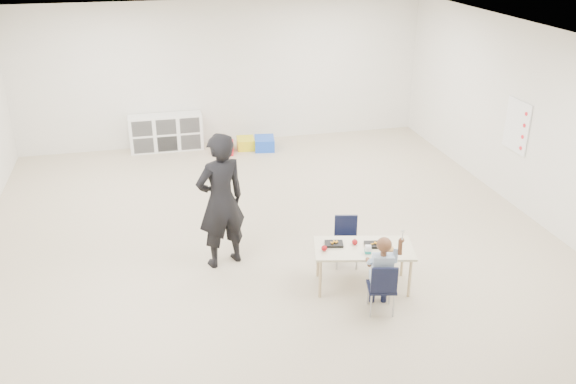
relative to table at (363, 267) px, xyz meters
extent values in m
plane|color=beige|center=(-0.86, 1.26, -0.28)|extent=(9.00, 9.00, 0.00)
plane|color=white|center=(-0.86, 1.26, 2.52)|extent=(9.00, 9.00, 0.00)
cube|color=white|center=(-0.86, 5.76, 1.12)|extent=(8.00, 0.02, 2.80)
cube|color=white|center=(3.14, 1.26, 1.12)|extent=(0.02, 9.00, 2.80)
cube|color=beige|center=(0.00, 0.00, 0.25)|extent=(1.29, 0.84, 0.03)
cube|color=black|center=(0.13, 0.01, 0.28)|extent=(0.25, 0.20, 0.03)
cube|color=black|center=(-0.33, 0.14, 0.28)|extent=(0.25, 0.20, 0.03)
cube|color=white|center=(0.00, -0.15, 0.32)|extent=(0.08, 0.08, 0.10)
ellipsoid|color=tan|center=(0.27, -0.16, 0.30)|extent=(0.09, 0.09, 0.07)
sphere|color=#9E0E13|center=(-0.08, 0.09, 0.30)|extent=(0.07, 0.07, 0.07)
sphere|color=#9E0E13|center=(-0.49, 0.03, 0.30)|extent=(0.07, 0.07, 0.07)
cube|color=white|center=(-2.06, 5.54, 0.07)|extent=(1.40, 0.40, 0.70)
cube|color=white|center=(3.12, 1.86, 0.97)|extent=(0.02, 0.60, 0.80)
imported|color=black|center=(-1.58, 0.96, 0.62)|extent=(0.76, 0.62, 1.80)
cube|color=red|center=(-0.97, 5.09, -0.17)|extent=(0.39, 0.46, 0.20)
cube|color=yellow|center=(-0.54, 5.24, -0.17)|extent=(0.36, 0.45, 0.21)
cube|color=blue|center=(-0.19, 5.11, -0.16)|extent=(0.44, 0.53, 0.24)
camera|label=1|loc=(-2.38, -6.02, 3.87)|focal=38.00mm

